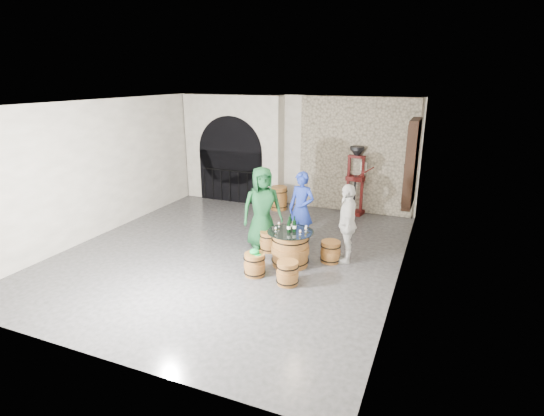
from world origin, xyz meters
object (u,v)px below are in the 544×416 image
at_px(barrel_stool_right, 331,252).
at_px(person_white, 347,223).
at_px(barrel_stool_far, 298,240).
at_px(wine_bottle_right, 290,223).
at_px(person_blue, 301,209).
at_px(side_barrel, 279,198).
at_px(person_green, 262,208).
at_px(barrel_table, 290,248).
at_px(barrel_stool_near_left, 255,265).
at_px(barrel_stool_left, 269,241).
at_px(barrel_stool_near_right, 287,273).
at_px(wine_bottle_left, 289,226).
at_px(wine_bottle_center, 294,225).
at_px(corking_press, 356,175).

bearing_deg(barrel_stool_right, person_white, 32.35).
relative_size(barrel_stool_far, wine_bottle_right, 1.39).
height_order(person_blue, side_barrel, person_blue).
bearing_deg(person_green, barrel_stool_right, -46.90).
relative_size(barrel_table, barrel_stool_near_left, 2.09).
relative_size(barrel_table, barrel_stool_left, 2.09).
bearing_deg(barrel_stool_near_right, wine_bottle_right, 107.80).
bearing_deg(barrel_stool_far, barrel_stool_near_right, -77.50).
bearing_deg(wine_bottle_left, side_barrel, 114.65).
bearing_deg(person_white, barrel_stool_near_left, -59.68).
distance_m(barrel_stool_near_right, barrel_stool_near_left, 0.73).
relative_size(barrel_stool_right, wine_bottle_center, 1.39).
relative_size(wine_bottle_right, side_barrel, 0.48).
xyz_separation_m(barrel_table, barrel_stool_near_right, (0.25, -0.82, -0.14)).
height_order(person_white, wine_bottle_right, person_white).
distance_m(barrel_stool_far, person_blue, 0.70).
distance_m(barrel_stool_far, wine_bottle_left, 1.11).
relative_size(barrel_stool_far, wine_bottle_left, 1.39).
bearing_deg(barrel_stool_left, person_white, 4.09).
bearing_deg(person_green, wine_bottle_center, -72.90).
xyz_separation_m(barrel_stool_left, person_green, (-0.24, 0.18, 0.70)).
bearing_deg(barrel_stool_far, barrel_table, -81.88).
distance_m(barrel_stool_left, wine_bottle_left, 1.09).
relative_size(barrel_stool_right, corking_press, 0.24).
xyz_separation_m(barrel_stool_left, barrel_stool_right, (1.41, -0.05, 0.00)).
xyz_separation_m(person_green, side_barrel, (-0.70, 2.75, -0.58)).
xyz_separation_m(barrel_stool_left, barrel_stool_near_right, (0.93, -1.33, 0.00)).
xyz_separation_m(barrel_stool_far, wine_bottle_center, (0.19, -0.83, 0.64)).
relative_size(barrel_stool_left, person_blue, 0.27).
xyz_separation_m(barrel_stool_right, person_blue, (-0.89, 0.71, 0.62)).
relative_size(barrel_stool_left, person_green, 0.25).
height_order(barrel_table, person_white, person_white).
bearing_deg(barrel_stool_near_right, person_white, 62.65).
xyz_separation_m(wine_bottle_left, corking_press, (0.50, 3.91, 0.24)).
bearing_deg(wine_bottle_left, barrel_table, 74.88).
xyz_separation_m(barrel_stool_near_left, side_barrel, (-1.15, 4.16, 0.11)).
distance_m(barrel_table, person_green, 1.28).
relative_size(wine_bottle_center, wine_bottle_right, 1.00).
relative_size(barrel_stool_right, barrel_stool_near_right, 1.00).
relative_size(barrel_stool_near_right, person_green, 0.25).
xyz_separation_m(barrel_stool_left, wine_bottle_center, (0.76, -0.50, 0.64)).
relative_size(barrel_stool_near_left, wine_bottle_left, 1.39).
distance_m(side_barrel, corking_press, 2.28).
xyz_separation_m(person_white, wine_bottle_right, (-1.05, -0.53, 0.03)).
bearing_deg(person_white, barrel_stool_near_right, -39.54).
xyz_separation_m(person_blue, corking_press, (0.65, 2.69, 0.26)).
height_order(barrel_stool_right, wine_bottle_center, wine_bottle_center).
bearing_deg(person_blue, wine_bottle_center, -67.94).
bearing_deg(wine_bottle_center, wine_bottle_left, -141.00).
bearing_deg(barrel_stool_far, barrel_stool_left, -149.33).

